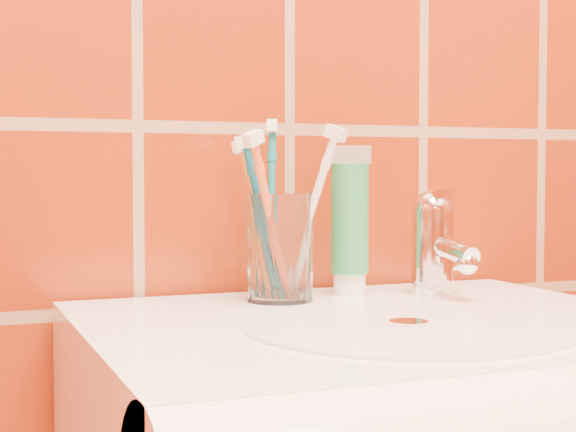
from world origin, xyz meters
name	(u,v)px	position (x,y,z in m)	size (l,w,h in m)	color
glass_tumbler	(280,247)	(-0.05, 1.11, 0.91)	(0.07, 0.07, 0.12)	white
toothpaste_tube	(350,225)	(0.04, 1.12, 0.93)	(0.05, 0.04, 0.17)	white
faucet	(435,239)	(0.14, 1.09, 0.91)	(0.05, 0.11, 0.12)	white
toothbrush_0	(271,220)	(-0.07, 1.08, 0.94)	(0.07, 0.05, 0.19)	#DE5827
toothbrush_1	(309,216)	(-0.02, 1.09, 0.94)	(0.06, 0.07, 0.20)	white
toothbrush_2	(263,220)	(-0.07, 1.10, 0.94)	(0.06, 0.03, 0.19)	#0D5972
toothbrush_3	(271,210)	(-0.05, 1.13, 0.95)	(0.04, 0.06, 0.20)	#0D6D74
toothbrush_4	(259,221)	(-0.07, 1.12, 0.94)	(0.05, 0.06, 0.18)	orange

